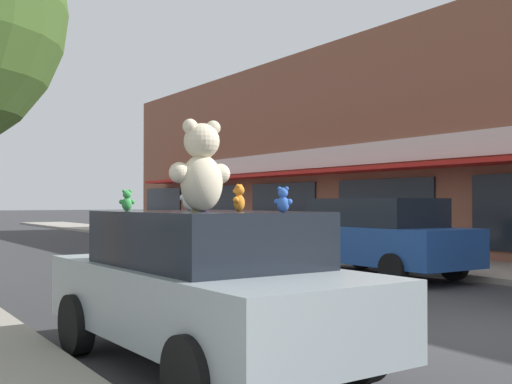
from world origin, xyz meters
TOP-DOWN VIEW (x-y plane):
  - ground_plane at (0.00, 0.00)m, footprint 260.00×260.00m
  - storefront_row at (14.26, 9.48)m, footprint 14.14×38.92m
  - plush_art_car at (-3.44, 0.33)m, footprint 2.07×4.21m
  - teddy_bear_giant at (-3.54, 0.24)m, footprint 0.66×0.40m
  - teddy_bear_orange at (-3.11, 0.23)m, footprint 0.20×0.18m
  - teddy_bear_green at (-3.97, 1.12)m, footprint 0.17×0.12m
  - teddy_bear_white at (-3.26, 1.04)m, footprint 0.23×0.23m
  - teddy_bear_purple at (-3.09, 1.02)m, footprint 0.23×0.17m
  - teddy_bear_yellow at (-3.37, 0.70)m, footprint 0.16×0.18m
  - teddy_bear_blue at (-3.20, -0.69)m, footprint 0.16×0.16m
  - parked_car_far_center at (3.48, 5.26)m, footprint 1.98×4.69m

SIDE VIEW (x-z plane):
  - ground_plane at x=0.00m, z-range 0.00..0.00m
  - plush_art_car at x=-3.44m, z-range 0.04..1.61m
  - parked_car_far_center at x=3.48m, z-range 0.05..1.79m
  - teddy_bear_green at x=-3.97m, z-range 1.57..1.80m
  - teddy_bear_blue at x=-3.20m, z-range 1.57..1.80m
  - teddy_bear_yellow at x=-3.37m, z-range 1.57..1.82m
  - teddy_bear_orange at x=-3.11m, z-range 1.57..1.84m
  - teddy_bear_purple at x=-3.09m, z-range 1.57..1.87m
  - teddy_bear_white at x=-3.26m, z-range 1.56..1.91m
  - teddy_bear_giant at x=-3.54m, z-range 1.55..2.46m
  - storefront_row at x=14.26m, z-range 0.00..7.30m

